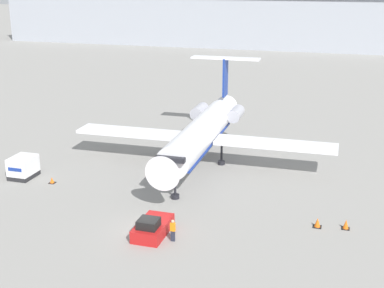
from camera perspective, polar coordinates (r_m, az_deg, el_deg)
The scene contains 9 objects.
ground_plane at distance 44.27m, azimuth -4.89°, elevation -9.53°, with size 600.00×600.00×0.00m, color gray.
terminal_building at distance 157.69m, azimuth 11.64°, elevation 12.69°, with size 180.00×16.80×15.05m.
airplane_main at distance 58.15m, azimuth 1.05°, elevation 1.28°, with size 29.00×25.84×10.29m.
pushback_tug at distance 43.87m, azimuth -4.22°, elevation -8.85°, with size 2.28×4.33×1.74m.
luggage_cart at distance 58.05m, azimuth -17.57°, elevation -2.37°, with size 2.20×2.87×2.25m.
worker_near_tug at distance 42.63m, azimuth -2.06°, elevation -9.14°, with size 0.40×0.26×1.83m.
traffic_cone_left at distance 55.97m, azimuth -14.71°, elevation -3.77°, with size 0.62×0.62×0.61m.
traffic_cone_right at distance 46.27m, azimuth 13.24°, elevation -8.18°, with size 0.71×0.71×0.80m.
traffic_cone_mid at distance 46.55m, azimuth 16.09°, elevation -8.24°, with size 0.67×0.67×0.82m.
Camera 1 is at (14.93, -36.47, 20.16)m, focal length 50.00 mm.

